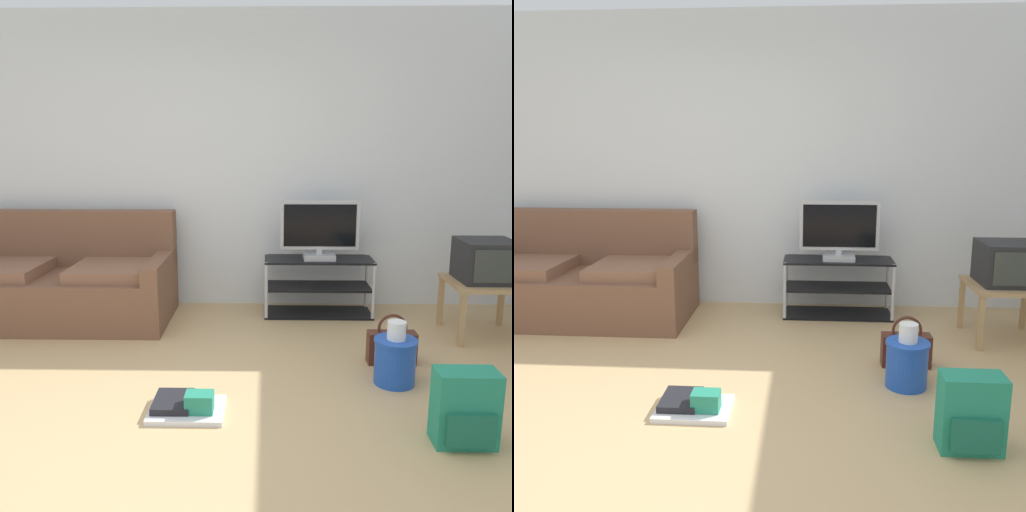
{
  "view_description": "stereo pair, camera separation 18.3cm",
  "coord_description": "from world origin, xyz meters",
  "views": [
    {
      "loc": [
        0.56,
        -2.63,
        1.53
      ],
      "look_at": [
        0.48,
        1.1,
        0.74
      ],
      "focal_mm": 37.64,
      "sensor_mm": 36.0,
      "label": 1
    },
    {
      "loc": [
        0.74,
        -2.62,
        1.53
      ],
      "look_at": [
        0.48,
        1.1,
        0.74
      ],
      "focal_mm": 37.64,
      "sensor_mm": 36.0,
      "label": 2
    }
  ],
  "objects": [
    {
      "name": "flat_tv",
      "position": [
        1.02,
        2.06,
        0.77
      ],
      "size": [
        0.69,
        0.22,
        0.52
      ],
      "color": "#B2B2B7",
      "rests_on": "tv_stand"
    },
    {
      "name": "couch",
      "position": [
        -1.23,
        1.9,
        0.33
      ],
      "size": [
        1.87,
        0.94,
        0.93
      ],
      "color": "brown",
      "rests_on": "ground_plane"
    },
    {
      "name": "cleaning_bucket",
      "position": [
        1.39,
        0.64,
        0.18
      ],
      "size": [
        0.28,
        0.28,
        0.42
      ],
      "color": "blue",
      "rests_on": "ground_plane"
    },
    {
      "name": "crt_tv",
      "position": [
        2.3,
        1.56,
        0.62
      ],
      "size": [
        0.42,
        0.43,
        0.33
      ],
      "color": "#232326",
      "rests_on": "side_table"
    },
    {
      "name": "backpack",
      "position": [
        1.58,
        -0.07,
        0.2
      ],
      "size": [
        0.32,
        0.25,
        0.4
      ],
      "rotation": [
        0.0,
        0.0,
        0.2
      ],
      "color": "#238466",
      "rests_on": "ground_plane"
    },
    {
      "name": "floor_tray",
      "position": [
        0.09,
        0.22,
        0.04
      ],
      "size": [
        0.43,
        0.34,
        0.14
      ],
      "color": "silver",
      "rests_on": "ground_plane"
    },
    {
      "name": "ground_plane",
      "position": [
        0.0,
        0.0,
        -0.01
      ],
      "size": [
        9.0,
        9.8,
        0.02
      ],
      "primitive_type": "cube",
      "color": "tan"
    },
    {
      "name": "wall_back",
      "position": [
        0.0,
        2.45,
        1.35
      ],
      "size": [
        9.0,
        0.1,
        2.7
      ],
      "primitive_type": "cube",
      "color": "silver",
      "rests_on": "ground_plane"
    },
    {
      "name": "side_table",
      "position": [
        2.3,
        1.55,
        0.39
      ],
      "size": [
        0.57,
        0.57,
        0.45
      ],
      "color": "tan",
      "rests_on": "ground_plane"
    },
    {
      "name": "tv_stand",
      "position": [
        1.02,
        2.08,
        0.26
      ],
      "size": [
        0.97,
        0.39,
        0.52
      ],
      "color": "black",
      "rests_on": "ground_plane"
    },
    {
      "name": "handbag",
      "position": [
        1.44,
        0.97,
        0.13
      ],
      "size": [
        0.34,
        0.12,
        0.36
      ],
      "rotation": [
        0.0,
        0.0,
        0.17
      ],
      "color": "#4C2319",
      "rests_on": "ground_plane"
    }
  ]
}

